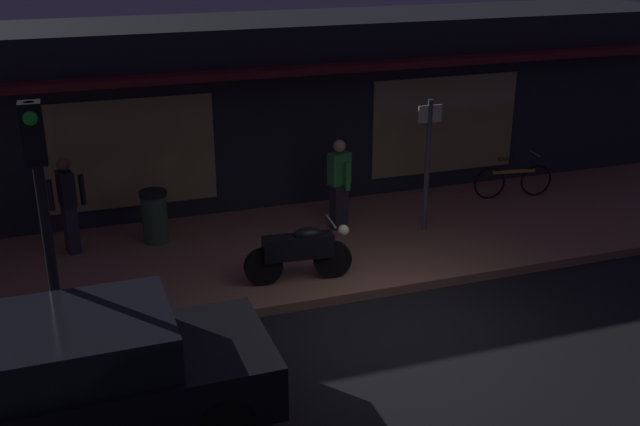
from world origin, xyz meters
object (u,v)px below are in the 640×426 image
object	(u,v)px
bicycle_parked	(513,180)
person_bystander	(339,183)
parked_car_near	(84,377)
person_photographer	(68,203)
sign_post	(428,158)
motorcycle	(300,251)
trash_bin	(155,216)
traffic_light_pole	(42,200)

from	to	relation	value
bicycle_parked	person_bystander	xyz separation A→B (m)	(-3.91, -0.41, 0.52)
bicycle_parked	parked_car_near	xyz separation A→B (m)	(-8.56, -4.85, 0.20)
person_photographer	person_bystander	distance (m)	4.66
sign_post	motorcycle	bearing A→B (deg)	-155.03
trash_bin	traffic_light_pole	bearing A→B (deg)	-112.48
motorcycle	trash_bin	world-z (taller)	motorcycle
bicycle_parked	person_bystander	distance (m)	3.96
person_photographer	bicycle_parked	bearing A→B (deg)	-0.36
traffic_light_pole	motorcycle	bearing A→B (deg)	24.52
person_photographer	person_bystander	size ratio (longest dim) A/B	1.00
motorcycle	trash_bin	bearing A→B (deg)	129.82
trash_bin	parked_car_near	world-z (taller)	parked_car_near
motorcycle	traffic_light_pole	xyz separation A→B (m)	(-3.55, -1.62, 1.83)
person_photographer	traffic_light_pole	xyz separation A→B (m)	(-0.23, -3.93, 1.45)
parked_car_near	bicycle_parked	bearing A→B (deg)	29.52
person_photographer	sign_post	bearing A→B (deg)	-9.45
bicycle_parked	traffic_light_pole	bearing A→B (deg)	-156.18
bicycle_parked	sign_post	distance (m)	2.81
traffic_light_pole	bicycle_parked	bearing A→B (deg)	23.82
person_photographer	person_bystander	bearing A→B (deg)	-5.68
person_photographer	traffic_light_pole	size ratio (longest dim) A/B	0.46
person_photographer	trash_bin	bearing A→B (deg)	0.04
motorcycle	parked_car_near	distance (m)	4.22
trash_bin	parked_car_near	distance (m)	5.10
bicycle_parked	trash_bin	world-z (taller)	trash_bin
sign_post	parked_car_near	bearing A→B (deg)	-147.57
traffic_light_pole	parked_car_near	xyz separation A→B (m)	(0.22, -0.97, -1.77)
trash_bin	traffic_light_pole	world-z (taller)	traffic_light_pole
person_photographer	sign_post	world-z (taller)	sign_post
person_bystander	parked_car_near	xyz separation A→B (m)	(-4.65, -4.44, -0.32)
sign_post	person_bystander	bearing A→B (deg)	159.20
person_bystander	trash_bin	bearing A→B (deg)	171.89
motorcycle	person_bystander	xyz separation A→B (m)	(1.32, 1.85, 0.38)
motorcycle	person_photographer	xyz separation A→B (m)	(-3.32, 2.31, 0.38)
person_bystander	trash_bin	distance (m)	3.30
motorcycle	person_bystander	world-z (taller)	person_bystander
bicycle_parked	sign_post	xyz separation A→B (m)	(-2.45, -0.96, 1.00)
person_bystander	sign_post	bearing A→B (deg)	-20.80
motorcycle	sign_post	world-z (taller)	sign_post
motorcycle	person_bystander	size ratio (longest dim) A/B	1.02
traffic_light_pole	parked_car_near	distance (m)	2.03
parked_car_near	motorcycle	bearing A→B (deg)	37.84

